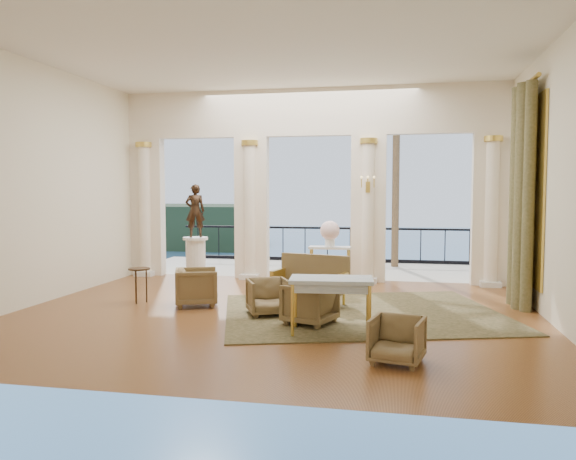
% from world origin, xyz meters
% --- Properties ---
extents(floor, '(9.00, 9.00, 0.00)m').
position_xyz_m(floor, '(0.00, 0.00, 0.00)').
color(floor, '#47200E').
rests_on(floor, ground).
extents(room_walls, '(9.00, 9.00, 9.00)m').
position_xyz_m(room_walls, '(0.00, -1.12, 2.88)').
color(room_walls, white).
rests_on(room_walls, ground).
extents(arcade, '(9.00, 0.56, 4.50)m').
position_xyz_m(arcade, '(-0.00, 3.82, 2.58)').
color(arcade, '#F1E0C7').
rests_on(arcade, ground).
extents(terrace, '(10.00, 3.60, 0.10)m').
position_xyz_m(terrace, '(0.00, 5.80, -0.05)').
color(terrace, beige).
rests_on(terrace, ground).
extents(balustrade, '(9.00, 0.06, 1.03)m').
position_xyz_m(balustrade, '(0.00, 7.40, 0.41)').
color(balustrade, black).
rests_on(balustrade, terrace).
extents(palm_tree, '(2.00, 2.00, 4.50)m').
position_xyz_m(palm_tree, '(2.00, 6.60, 4.09)').
color(palm_tree, '#4C3823').
rests_on(palm_tree, terrace).
extents(headland, '(22.00, 18.00, 6.00)m').
position_xyz_m(headland, '(-30.00, 70.00, -3.00)').
color(headland, black).
rests_on(headland, sea).
extents(sea, '(160.00, 160.00, 0.00)m').
position_xyz_m(sea, '(0.00, 60.00, -6.00)').
color(sea, navy).
rests_on(sea, ground).
extents(curtain, '(0.33, 1.40, 4.09)m').
position_xyz_m(curtain, '(4.28, 1.50, 2.02)').
color(curtain, '#4F4E29').
rests_on(curtain, ground).
extents(window_frame, '(0.04, 1.60, 3.40)m').
position_xyz_m(window_frame, '(4.47, 1.50, 2.10)').
color(window_frame, gold).
rests_on(window_frame, room_walls).
extents(wall_sconce, '(0.30, 0.11, 0.33)m').
position_xyz_m(wall_sconce, '(1.40, 3.51, 2.23)').
color(wall_sconce, gold).
rests_on(wall_sconce, arcade).
extents(rug, '(5.53, 4.83, 0.02)m').
position_xyz_m(rug, '(1.50, 0.34, 0.01)').
color(rug, '#292D15').
rests_on(rug, ground).
extents(armchair_a, '(0.87, 0.85, 0.69)m').
position_xyz_m(armchair_a, '(-0.07, -0.10, 0.34)').
color(armchair_a, '#46351C').
rests_on(armchair_a, ground).
extents(armchair_b, '(0.73, 0.70, 0.63)m').
position_xyz_m(armchair_b, '(2.09, -2.40, 0.32)').
color(armchair_b, '#46351C').
rests_on(armchair_b, ground).
extents(armchair_c, '(0.88, 0.90, 0.74)m').
position_xyz_m(armchair_c, '(0.72, -0.61, 0.37)').
color(armchair_c, '#46351C').
rests_on(armchair_c, ground).
extents(armchair_d, '(0.92, 0.94, 0.76)m').
position_xyz_m(armchair_d, '(-1.55, 0.43, 0.38)').
color(armchair_d, '#46351C').
rests_on(armchair_d, ground).
extents(settee, '(1.49, 0.92, 0.92)m').
position_xyz_m(settee, '(0.51, 0.98, 0.45)').
color(settee, '#46351C').
rests_on(settee, ground).
extents(game_table, '(1.27, 0.78, 0.83)m').
position_xyz_m(game_table, '(1.13, -1.12, 0.75)').
color(game_table, '#95ACBD').
rests_on(game_table, ground).
extents(pedestal, '(0.59, 0.59, 1.09)m').
position_xyz_m(pedestal, '(-2.33, 2.47, 0.52)').
color(pedestal, silver).
rests_on(pedestal, ground).
extents(statue, '(0.50, 0.43, 1.17)m').
position_xyz_m(statue, '(-2.33, 2.47, 1.67)').
color(statue, black).
rests_on(statue, pedestal).
extents(console_table, '(0.94, 0.39, 0.88)m').
position_xyz_m(console_table, '(0.60, 3.05, 0.73)').
color(console_table, silver).
rests_on(console_table, ground).
extents(urn, '(0.43, 0.43, 0.57)m').
position_xyz_m(urn, '(0.60, 3.05, 1.21)').
color(urn, white).
rests_on(urn, console_table).
extents(side_table, '(0.41, 0.41, 0.66)m').
position_xyz_m(side_table, '(-2.70, 0.45, 0.57)').
color(side_table, black).
rests_on(side_table, ground).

